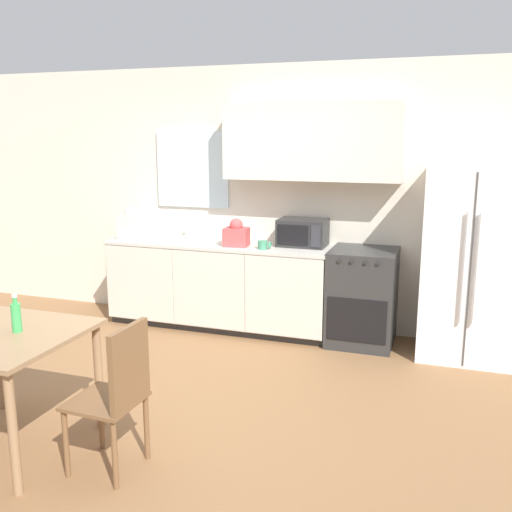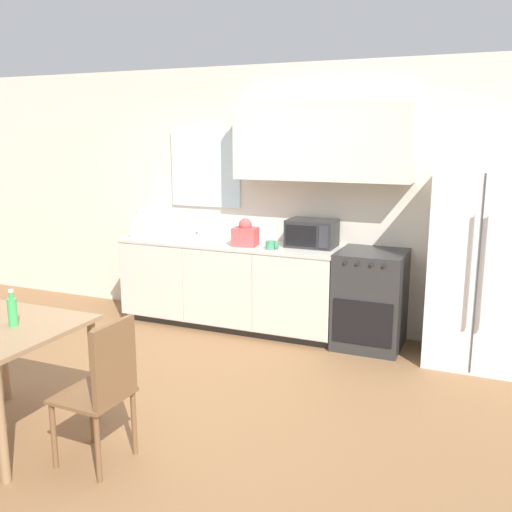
{
  "view_description": "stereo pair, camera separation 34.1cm",
  "coord_description": "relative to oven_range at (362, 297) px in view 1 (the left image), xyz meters",
  "views": [
    {
      "loc": [
        1.86,
        -3.74,
        2.0
      ],
      "look_at": [
        0.42,
        0.48,
        1.05
      ],
      "focal_mm": 40.0,
      "sensor_mm": 36.0,
      "label": 1
    },
    {
      "loc": [
        2.18,
        -3.61,
        2.0
      ],
      "look_at": [
        0.42,
        0.48,
        1.05
      ],
      "focal_mm": 40.0,
      "sensor_mm": 36.0,
      "label": 2
    }
  ],
  "objects": [
    {
      "name": "ground_plane",
      "position": [
        -1.12,
        -1.62,
        -0.46
      ],
      "size": [
        12.0,
        12.0,
        0.0
      ],
      "primitive_type": "plane",
      "color": "olive"
    },
    {
      "name": "oven_range",
      "position": [
        0.0,
        0.0,
        0.0
      ],
      "size": [
        0.62,
        0.65,
        0.93
      ],
      "color": "#2D2D2D",
      "rests_on": "ground_plane"
    },
    {
      "name": "kitchen_counter",
      "position": [
        -1.49,
        0.0,
        -0.0
      ],
      "size": [
        2.36,
        0.65,
        0.91
      ],
      "color": "#333333",
      "rests_on": "ground_plane"
    },
    {
      "name": "dining_chair_side",
      "position": [
        -1.04,
        -2.67,
        0.07
      ],
      "size": [
        0.41,
        0.41,
        0.93
      ],
      "rotation": [
        0.0,
        0.0,
        1.53
      ],
      "color": "brown",
      "rests_on": "ground_plane"
    },
    {
      "name": "microwave",
      "position": [
        -0.63,
        0.11,
        0.58
      ],
      "size": [
        0.48,
        0.35,
        0.27
      ],
      "color": "#282828",
      "rests_on": "kitchen_counter"
    },
    {
      "name": "dining_table",
      "position": [
        -1.9,
        -2.64,
        0.2
      ],
      "size": [
        0.97,
        0.94,
        0.77
      ],
      "color": "#997551",
      "rests_on": "ground_plane"
    },
    {
      "name": "drink_bottle",
      "position": [
        -1.81,
        -2.59,
        0.41
      ],
      "size": [
        0.06,
        0.06,
        0.24
      ],
      "color": "#3FB259",
      "rests_on": "dining_table"
    },
    {
      "name": "coffee_mug",
      "position": [
        -0.95,
        -0.18,
        0.49
      ],
      "size": [
        0.13,
        0.09,
        0.08
      ],
      "color": "#3F8C66",
      "rests_on": "kitchen_counter"
    },
    {
      "name": "refrigerator",
      "position": [
        0.94,
        -0.03,
        0.4
      ],
      "size": [
        0.81,
        0.73,
        1.73
      ],
      "color": "white",
      "rests_on": "ground_plane"
    },
    {
      "name": "grocery_bag_0",
      "position": [
        -1.26,
        -0.1,
        0.56
      ],
      "size": [
        0.26,
        0.23,
        0.28
      ],
      "rotation": [
        0.0,
        0.0,
        0.11
      ],
      "color": "#D14C4C",
      "rests_on": "kitchen_counter"
    },
    {
      "name": "kitchen_sink",
      "position": [
        -1.92,
        0.01,
        0.46
      ],
      "size": [
        0.75,
        0.42,
        0.2
      ],
      "color": "#B7BABC",
      "rests_on": "kitchen_counter"
    },
    {
      "name": "grocery_bag_1",
      "position": [
        -2.46,
        -0.11,
        0.6
      ],
      "size": [
        0.24,
        0.21,
        0.35
      ],
      "rotation": [
        0.0,
        0.0,
        -0.06
      ],
      "color": "silver",
      "rests_on": "kitchen_counter"
    },
    {
      "name": "wall_back",
      "position": [
        -1.04,
        0.31,
        0.99
      ],
      "size": [
        12.0,
        0.38,
        2.7
      ],
      "color": "beige",
      "rests_on": "ground_plane"
    }
  ]
}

